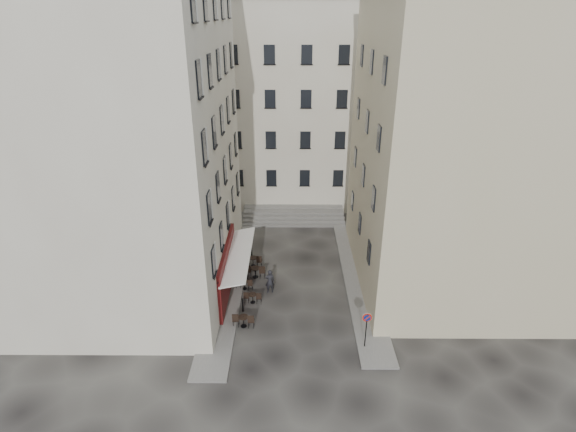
{
  "coord_description": "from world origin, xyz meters",
  "views": [
    {
      "loc": [
        -0.27,
        -24.13,
        17.27
      ],
      "look_at": [
        -0.45,
        4.0,
        4.32
      ],
      "focal_mm": 28.0,
      "sensor_mm": 36.0,
      "label": 1
    }
  ],
  "objects_px": {
    "bistro_table_a": "(243,320)",
    "pedestrian": "(270,281)",
    "bistro_table_b": "(253,297)",
    "no_parking_sign": "(367,324)"
  },
  "relations": [
    {
      "from": "bistro_table_a",
      "to": "pedestrian",
      "type": "relative_size",
      "value": 0.76
    },
    {
      "from": "bistro_table_b",
      "to": "bistro_table_a",
      "type": "bearing_deg",
      "value": -98.43
    },
    {
      "from": "bistro_table_b",
      "to": "pedestrian",
      "type": "bearing_deg",
      "value": 48.84
    },
    {
      "from": "bistro_table_a",
      "to": "no_parking_sign",
      "type": "bearing_deg",
      "value": -14.72
    },
    {
      "from": "bistro_table_a",
      "to": "pedestrian",
      "type": "xyz_separation_m",
      "value": [
        1.42,
        3.63,
        0.39
      ]
    },
    {
      "from": "bistro_table_a",
      "to": "bistro_table_b",
      "type": "height_order",
      "value": "bistro_table_a"
    },
    {
      "from": "bistro_table_a",
      "to": "pedestrian",
      "type": "distance_m",
      "value": 3.92
    },
    {
      "from": "pedestrian",
      "to": "bistro_table_a",
      "type": "bearing_deg",
      "value": 55.46
    },
    {
      "from": "pedestrian",
      "to": "no_parking_sign",
      "type": "bearing_deg",
      "value": 122.21
    },
    {
      "from": "bistro_table_b",
      "to": "no_parking_sign",
      "type": "bearing_deg",
      "value": -32.77
    }
  ]
}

